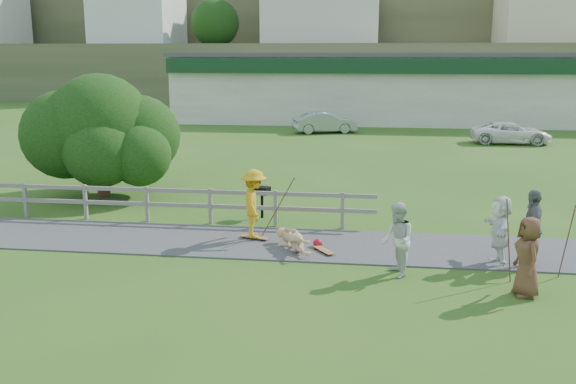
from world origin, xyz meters
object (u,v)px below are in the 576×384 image
spectator_b (532,228)px  car_white (511,133)px  spectator_a (397,240)px  spectator_d (500,230)px  bbq (262,202)px  skater_rider (254,207)px  spectator_c (528,257)px  car_silver (325,123)px  tree (102,154)px  skater_fallen (294,240)px

spectator_b → car_white: bearing=175.3°
spectator_a → spectator_b: 3.42m
spectator_d → bbq: spectator_d is taller
skater_rider → spectator_c: (6.53, -3.27, -0.08)m
spectator_b → spectator_c: 2.08m
car_silver → tree: (-6.39, -19.85, 0.89)m
skater_fallen → spectator_d: size_ratio=0.97×
spectator_d → car_silver: bearing=-167.8°
tree → spectator_a: bearing=-34.7°
skater_rider → spectator_c: 7.31m
spectator_c → tree: tree is taller
car_white → spectator_b: bearing=169.9°
spectator_a → spectator_c: 2.85m
skater_fallen → spectator_b: bearing=-35.2°
car_silver → spectator_d: bearing=175.3°
skater_fallen → spectator_d: (5.12, -0.36, 0.56)m
bbq → tree: bearing=179.1°
spectator_b → car_white: 22.62m
tree → skater_fallen: bearing=-36.0°
skater_rider → skater_fallen: 1.59m
skater_rider → car_white: bearing=-41.0°
spectator_d → car_white: 22.67m
spectator_b → spectator_c: (-0.53, -2.00, -0.09)m
spectator_a → tree: bearing=-140.6°
spectator_a → car_silver: size_ratio=0.43×
spectator_a → spectator_d: spectator_a is taller
spectator_a → spectator_b: (3.24, 1.11, 0.09)m
spectator_b → car_silver: spectator_b is taller
skater_rider → skater_fallen: skater_rider is taller
skater_rider → spectator_b: bearing=-113.8°
spectator_a → spectator_d: 2.77m
skater_rider → spectator_b: (7.06, -1.27, 0.01)m
car_silver → tree: size_ratio=0.68×
spectator_b → spectator_d: spectator_b is taller
spectator_d → skater_rider: bearing=-102.3°
spectator_b → skater_rider: bearing=-95.2°
spectator_a → skater_fallen: bearing=-136.6°
spectator_b → tree: bearing=-109.0°
skater_fallen → car_silver: car_silver is taller
skater_rider → skater_fallen: bearing=-138.0°
spectator_d → tree: 14.12m
skater_fallen → spectator_b: size_ratio=0.87×
spectator_c → bbq: (-6.76, 5.76, -0.37)m
spectator_d → spectator_c: bearing=3.9°
skater_fallen → spectator_d: 5.16m
tree → spectator_b: bearing=-24.0°
spectator_b → car_silver: size_ratio=0.47×
spectator_c → tree: bearing=-130.7°
spectator_a → car_white: size_ratio=0.39×
car_silver → bbq: 22.12m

